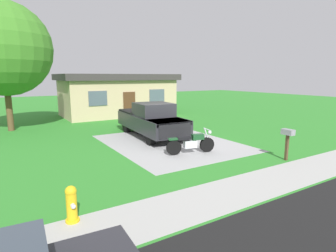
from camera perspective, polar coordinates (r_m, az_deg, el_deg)
ground_plane at (r=13.89m, az=0.52°, el=-3.52°), size 80.00×80.00×0.00m
driveway_pad at (r=13.89m, az=0.52°, el=-3.51°), size 5.82×7.40×0.01m
sidewalk_strip at (r=9.58m, az=20.30°, el=-10.59°), size 36.00×1.80×0.01m
motorcycle at (r=11.95m, az=4.82°, el=-3.50°), size 2.18×0.86×1.09m
pickup_truck at (r=15.32m, az=-3.69°, el=1.39°), size 2.39×5.75×1.90m
fire_hydrant at (r=6.89m, az=-19.39°, el=-15.06°), size 0.32×0.40×0.87m
mailbox at (r=11.83m, az=23.58°, el=-1.97°), size 0.26×0.48×1.26m
shade_tree at (r=19.39m, az=-31.05°, el=13.56°), size 5.56×5.56×7.70m
neighbor_house at (r=24.38m, az=-10.46°, el=6.51°), size 9.60×5.60×3.50m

